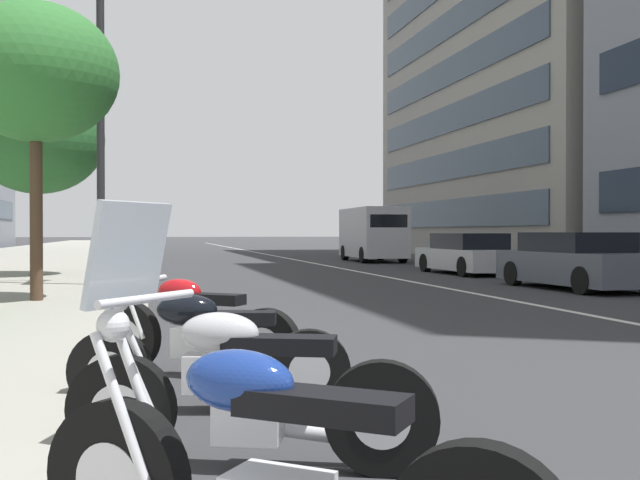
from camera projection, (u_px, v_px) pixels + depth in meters
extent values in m
cube|color=gray|center=(14.00, 263.00, 30.54)|extent=(160.00, 10.69, 0.15)
cube|color=silver|center=(288.00, 258.00, 38.21)|extent=(110.00, 0.16, 0.01)
cylinder|color=black|center=(118.00, 479.00, 3.11)|extent=(0.50, 0.60, 0.67)
cylinder|color=silver|center=(118.00, 479.00, 3.11)|extent=(0.31, 0.34, 0.33)
cube|color=black|center=(322.00, 405.00, 2.71)|extent=(0.57, 0.64, 0.10)
ellipsoid|color=navy|center=(239.00, 381.00, 2.86)|extent=(0.47, 0.51, 0.24)
cylinder|color=silver|center=(122.00, 411.00, 3.01)|extent=(0.23, 0.28, 0.64)
cylinder|color=silver|center=(143.00, 404.00, 3.14)|extent=(0.23, 0.28, 0.64)
cylinder|color=silver|center=(148.00, 299.00, 3.03)|extent=(0.50, 0.40, 0.04)
sphere|color=silver|center=(113.00, 326.00, 3.11)|extent=(0.14, 0.14, 0.14)
cube|color=#B2BCC6|center=(128.00, 254.00, 3.07)|extent=(0.42, 0.37, 0.44)
cylinder|color=black|center=(121.00, 410.00, 4.36)|extent=(0.34, 0.65, 0.65)
cylinder|color=silver|center=(121.00, 410.00, 4.36)|extent=(0.23, 0.35, 0.32)
cylinder|color=black|center=(382.00, 418.00, 4.17)|extent=(0.34, 0.65, 0.65)
cylinder|color=silver|center=(382.00, 418.00, 4.17)|extent=(0.23, 0.35, 0.32)
cube|color=silver|center=(249.00, 417.00, 4.26)|extent=(0.38, 0.45, 0.28)
cube|color=black|center=(280.00, 345.00, 4.23)|extent=(0.43, 0.68, 0.10)
ellipsoid|color=#B2B2B7|center=(220.00, 333.00, 4.28)|extent=(0.38, 0.51, 0.24)
cylinder|color=silver|center=(130.00, 360.00, 4.27)|extent=(0.15, 0.31, 0.64)
cylinder|color=silver|center=(139.00, 356.00, 4.41)|extent=(0.15, 0.31, 0.64)
cylinder|color=silver|center=(147.00, 280.00, 4.33)|extent=(0.58, 0.24, 0.04)
sphere|color=silver|center=(118.00, 301.00, 4.35)|extent=(0.14, 0.14, 0.14)
cube|color=#B2BCC6|center=(131.00, 249.00, 4.34)|extent=(0.45, 0.27, 0.44)
cylinder|color=silver|center=(301.00, 431.00, 4.37)|extent=(0.32, 0.67, 0.16)
cylinder|color=black|center=(110.00, 371.00, 5.63)|extent=(0.26, 0.64, 0.63)
cylinder|color=silver|center=(110.00, 371.00, 5.63)|extent=(0.20, 0.33, 0.31)
cylinder|color=black|center=(309.00, 371.00, 5.63)|extent=(0.26, 0.64, 0.63)
cylinder|color=silver|center=(309.00, 371.00, 5.63)|extent=(0.20, 0.33, 0.31)
cube|color=silver|center=(210.00, 373.00, 5.63)|extent=(0.34, 0.43, 0.28)
cube|color=black|center=(233.00, 318.00, 5.62)|extent=(0.36, 0.67, 0.10)
ellipsoid|color=black|center=(187.00, 310.00, 5.62)|extent=(0.34, 0.50, 0.24)
cylinder|color=silver|center=(118.00, 332.00, 5.55)|extent=(0.11, 0.32, 0.64)
cylinder|color=silver|center=(123.00, 329.00, 5.69)|extent=(0.11, 0.32, 0.64)
cylinder|color=silver|center=(131.00, 270.00, 5.62)|extent=(0.59, 0.17, 0.04)
sphere|color=silver|center=(107.00, 286.00, 5.62)|extent=(0.14, 0.14, 0.14)
cylinder|color=silver|center=(248.00, 384.00, 5.77)|extent=(0.24, 0.69, 0.16)
cylinder|color=black|center=(129.00, 336.00, 7.33)|extent=(0.50, 0.61, 0.68)
cylinder|color=silver|center=(129.00, 336.00, 7.33)|extent=(0.31, 0.35, 0.34)
cylinder|color=black|center=(266.00, 346.00, 6.72)|extent=(0.50, 0.61, 0.68)
cylinder|color=silver|center=(266.00, 346.00, 6.72)|extent=(0.31, 0.35, 0.34)
cube|color=silver|center=(195.00, 342.00, 7.02)|extent=(0.44, 0.46, 0.28)
cube|color=black|center=(211.00, 299.00, 6.95)|extent=(0.56, 0.64, 0.10)
ellipsoid|color=#AD1116|center=(179.00, 291.00, 7.09)|extent=(0.47, 0.51, 0.24)
cylinder|color=silver|center=(132.00, 306.00, 7.23)|extent=(0.22, 0.28, 0.64)
cylinder|color=silver|center=(140.00, 305.00, 7.36)|extent=(0.22, 0.28, 0.64)
cylinder|color=silver|center=(143.00, 259.00, 7.25)|extent=(0.50, 0.39, 0.04)
sphere|color=silver|center=(128.00, 271.00, 7.33)|extent=(0.14, 0.14, 0.14)
cube|color=#B2BCC6|center=(134.00, 241.00, 7.29)|extent=(0.43, 0.36, 0.44)
cylinder|color=silver|center=(228.00, 355.00, 7.04)|extent=(0.48, 0.60, 0.16)
cube|color=#4C515B|center=(576.00, 267.00, 17.73)|extent=(4.49, 2.02, 0.74)
cube|color=black|center=(576.00, 242.00, 17.76)|extent=(2.49, 1.79, 0.46)
cylinder|color=black|center=(513.00, 273.00, 18.91)|extent=(0.63, 0.25, 0.62)
cylinder|color=black|center=(571.00, 272.00, 19.36)|extent=(0.63, 0.25, 0.62)
cylinder|color=black|center=(583.00, 281.00, 16.10)|extent=(0.63, 0.25, 0.62)
cube|color=#B7B7BC|center=(467.00, 259.00, 24.14)|extent=(4.55, 1.90, 0.66)
cube|color=black|center=(469.00, 241.00, 23.99)|extent=(2.55, 1.70, 0.50)
cylinder|color=black|center=(426.00, 263.00, 25.37)|extent=(0.63, 0.24, 0.62)
cylinder|color=black|center=(469.00, 262.00, 25.78)|extent=(0.63, 0.24, 0.62)
cylinder|color=black|center=(464.00, 267.00, 22.50)|extent=(0.63, 0.24, 0.62)
cylinder|color=black|center=(512.00, 266.00, 22.91)|extent=(0.63, 0.24, 0.62)
cube|color=#B7B7BC|center=(373.00, 232.00, 34.22)|extent=(5.25, 2.12, 2.24)
cube|color=black|center=(389.00, 221.00, 31.69)|extent=(0.09, 1.65, 0.56)
cylinder|color=black|center=(345.00, 253.00, 35.78)|extent=(0.73, 0.28, 0.72)
cylinder|color=black|center=(380.00, 252.00, 36.14)|extent=(0.73, 0.28, 0.72)
cylinder|color=black|center=(364.00, 255.00, 32.32)|extent=(0.73, 0.28, 0.72)
cylinder|color=black|center=(403.00, 255.00, 32.67)|extent=(0.73, 0.28, 0.72)
cylinder|color=#232326|center=(100.00, 83.00, 17.10)|extent=(0.18, 0.18, 9.29)
cube|color=#B21E23|center=(100.00, 85.00, 16.76)|extent=(0.56, 0.03, 1.10)
cube|color=#B21E23|center=(101.00, 91.00, 17.44)|extent=(0.56, 0.03, 1.10)
cylinder|color=#473323|center=(36.00, 217.00, 13.17)|extent=(0.22, 0.22, 2.95)
ellipsoid|color=#2D6B2D|center=(36.00, 73.00, 13.14)|extent=(2.89, 2.89, 2.45)
cylinder|color=#473323|center=(38.00, 231.00, 20.87)|extent=(0.22, 0.22, 2.46)
ellipsoid|color=#265B28|center=(38.00, 139.00, 20.84)|extent=(3.65, 3.65, 3.10)
cube|color=#384756|center=(448.00, 213.00, 40.66)|extent=(20.97, 0.08, 1.50)
cube|color=#384756|center=(448.00, 166.00, 40.63)|extent=(20.97, 0.08, 1.50)
cube|color=#384756|center=(448.00, 119.00, 40.60)|extent=(20.97, 0.08, 1.50)
cube|color=#384756|center=(448.00, 72.00, 40.58)|extent=(20.97, 0.08, 1.50)
cube|color=#384756|center=(449.00, 25.00, 40.55)|extent=(20.97, 0.08, 1.50)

